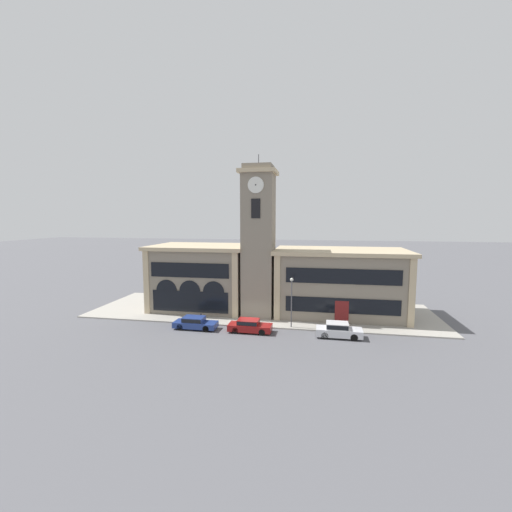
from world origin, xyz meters
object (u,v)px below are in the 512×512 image
(parked_car_mid, at_px, (249,325))
(bollard, at_px, (201,318))
(parked_car_far, at_px, (338,330))
(street_lamp, at_px, (292,295))
(parked_car_near, at_px, (195,322))

(parked_car_mid, height_order, bollard, parked_car_mid)
(parked_car_mid, relative_size, parked_car_far, 1.00)
(parked_car_mid, bearing_deg, street_lamp, 26.24)
(street_lamp, bearing_deg, bollard, -179.16)
(parked_car_near, distance_m, parked_car_far, 15.13)
(parked_car_mid, xyz_separation_m, street_lamp, (4.23, 2.00, 3.02))
(street_lamp, relative_size, bollard, 5.09)
(parked_car_near, height_order, parked_car_far, parked_car_far)
(bollard, bearing_deg, parked_car_near, -91.51)
(parked_car_mid, relative_size, street_lamp, 0.84)
(parked_car_far, bearing_deg, street_lamp, 158.60)
(parked_car_near, relative_size, parked_car_mid, 1.03)
(parked_car_far, bearing_deg, parked_car_mid, -179.09)
(parked_car_near, distance_m, bollard, 1.85)
(street_lamp, bearing_deg, parked_car_mid, -154.67)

